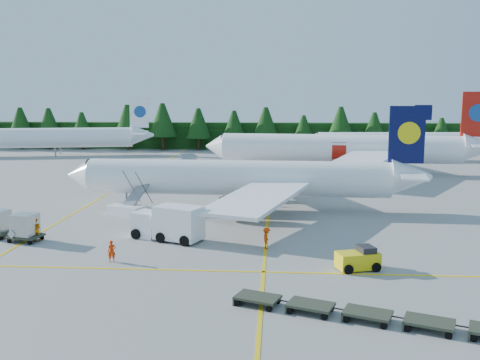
# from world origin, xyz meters

# --- Properties ---
(ground) EXTENTS (320.00, 320.00, 0.00)m
(ground) POSITION_xyz_m (0.00, 0.00, 0.00)
(ground) COLOR gray
(ground) RESTS_ON ground
(taxi_stripe_a) EXTENTS (0.25, 120.00, 0.01)m
(taxi_stripe_a) POSITION_xyz_m (-14.00, 20.00, 0.01)
(taxi_stripe_a) COLOR yellow
(taxi_stripe_a) RESTS_ON ground
(taxi_stripe_b) EXTENTS (0.25, 120.00, 0.01)m
(taxi_stripe_b) POSITION_xyz_m (6.00, 20.00, 0.01)
(taxi_stripe_b) COLOR yellow
(taxi_stripe_b) RESTS_ON ground
(taxi_stripe_cross) EXTENTS (80.00, 0.25, 0.01)m
(taxi_stripe_cross) POSITION_xyz_m (0.00, -6.00, 0.01)
(taxi_stripe_cross) COLOR yellow
(taxi_stripe_cross) RESTS_ON ground
(treeline_hedge) EXTENTS (220.00, 4.00, 6.00)m
(treeline_hedge) POSITION_xyz_m (0.00, 82.00, 3.00)
(treeline_hedge) COLOR black
(treeline_hedge) RESTS_ON ground
(airliner_navy) EXTENTS (37.81, 31.09, 10.99)m
(airliner_navy) POSITION_xyz_m (2.00, 14.70, 3.30)
(airliner_navy) COLOR white
(airliner_navy) RESTS_ON ground
(airliner_red) EXTENTS (43.52, 35.65, 12.66)m
(airliner_red) POSITION_xyz_m (15.90, 43.48, 3.81)
(airliner_red) COLOR white
(airliner_red) RESTS_ON ground
(airliner_far_left) EXTENTS (40.04, 11.35, 11.76)m
(airliner_far_left) POSITION_xyz_m (-40.99, 64.32, 3.69)
(airliner_far_left) COLOR white
(airliner_far_left) RESTS_ON ground
(airliner_far_right) EXTENTS (37.91, 5.90, 11.02)m
(airliner_far_right) POSITION_xyz_m (29.52, 61.53, 3.45)
(airliner_far_right) COLOR white
(airliner_far_right) RESTS_ON ground
(airstairs) EXTENTS (4.63, 5.83, 3.43)m
(airstairs) POSITION_xyz_m (-8.18, 11.18, 0.75)
(airstairs) COLOR white
(airstairs) RESTS_ON ground
(service_truck) EXTENTS (6.48, 4.35, 2.94)m
(service_truck) POSITION_xyz_m (-2.28, 1.94, 1.46)
(service_truck) COLOR white
(service_truck) RESTS_ON ground
(baggage_tug) EXTENTS (3.19, 2.30, 1.54)m
(baggage_tug) POSITION_xyz_m (12.58, -4.94, 0.75)
(baggage_tug) COLOR yellow
(baggage_tug) RESTS_ON ground
(dolly_train) EXTENTS (14.80, 6.06, 0.15)m
(dolly_train) POSITION_xyz_m (11.75, -13.71, 0.47)
(dolly_train) COLOR #33392A
(dolly_train) RESTS_ON ground
(uld_pair) EXTENTS (5.90, 3.55, 1.95)m
(uld_pair) POSITION_xyz_m (-15.46, 1.11, 1.31)
(uld_pair) COLOR #33392A
(uld_pair) RESTS_ON ground
(crew_a) EXTENTS (0.68, 0.58, 1.59)m
(crew_a) POSITION_xyz_m (-5.09, -4.42, 0.80)
(crew_a) COLOR red
(crew_a) RESTS_ON ground
(crew_b) EXTENTS (1.17, 1.07, 1.96)m
(crew_b) POSITION_xyz_m (-13.17, 0.73, 0.98)
(crew_b) COLOR orange
(crew_b) RESTS_ON ground
(crew_c) EXTENTS (0.52, 0.74, 1.74)m
(crew_c) POSITION_xyz_m (6.09, -0.37, 0.87)
(crew_c) COLOR red
(crew_c) RESTS_ON ground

